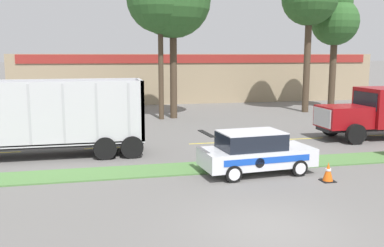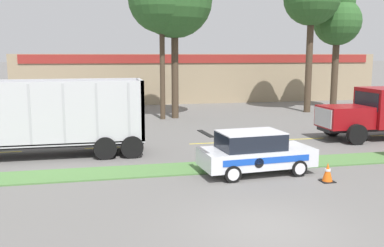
# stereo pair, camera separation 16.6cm
# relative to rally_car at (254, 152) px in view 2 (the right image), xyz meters

# --- Properties ---
(ground_plane) EXTENTS (600.00, 600.00, 0.00)m
(ground_plane) POSITION_rel_rally_car_xyz_m (-1.61, -5.27, -0.87)
(ground_plane) COLOR slate
(grass_verge) EXTENTS (120.00, 1.85, 0.06)m
(grass_verge) POSITION_rel_rally_car_xyz_m (-1.61, 1.16, -0.84)
(grass_verge) COLOR #517F42
(grass_verge) RESTS_ON ground_plane
(centre_line_3) EXTENTS (2.40, 0.14, 0.01)m
(centre_line_3) POSITION_rel_rally_car_xyz_m (-5.55, 6.08, -0.87)
(centre_line_3) COLOR yellow
(centre_line_3) RESTS_ON ground_plane
(centre_line_4) EXTENTS (2.40, 0.14, 0.01)m
(centre_line_4) POSITION_rel_rally_car_xyz_m (-0.15, 6.08, -0.87)
(centre_line_4) COLOR yellow
(centre_line_4) RESTS_ON ground_plane
(centre_line_5) EXTENTS (2.40, 0.14, 0.01)m
(centre_line_5) POSITION_rel_rally_car_xyz_m (5.25, 6.08, -0.87)
(centre_line_5) COLOR yellow
(centre_line_5) RESTS_ON ground_plane
(rally_car) EXTENTS (4.60, 2.30, 1.73)m
(rally_car) POSITION_rel_rally_car_xyz_m (0.00, 0.00, 0.00)
(rally_car) COLOR silver
(rally_car) RESTS_ON ground_plane
(traffic_cone) EXTENTS (0.50, 0.50, 0.72)m
(traffic_cone) POSITION_rel_rally_car_xyz_m (2.27, -1.66, -0.51)
(traffic_cone) COLOR black
(traffic_cone) RESTS_ON ground_plane
(store_building_backdrop) EXTENTS (35.85, 12.10, 4.76)m
(store_building_backdrop) POSITION_rel_rally_car_xyz_m (4.17, 30.45, 1.51)
(store_building_backdrop) COLOR #9E896B
(store_building_backdrop) RESTS_ON ground_plane
(tree_behind_left) EXTENTS (4.02, 4.02, 10.49)m
(tree_behind_left) POSITION_rel_rally_car_xyz_m (14.07, 18.21, 6.90)
(tree_behind_left) COLOR #473828
(tree_behind_left) RESTS_ON ground_plane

